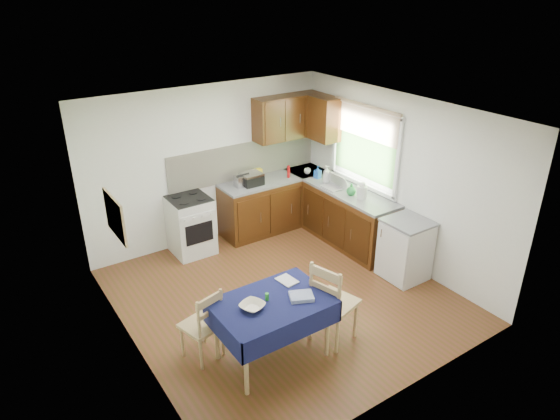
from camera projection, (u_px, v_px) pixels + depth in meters
floor at (283, 296)px, 6.75m from camera, size 4.20×4.20×0.00m
ceiling at (284, 113)px, 5.69m from camera, size 4.00×4.20×0.02m
wall_back at (208, 165)px, 7.80m from camera, size 4.00×0.02×2.50m
wall_front at (411, 292)px, 4.64m from camera, size 4.00×0.02×2.50m
wall_left at (126, 258)px, 5.21m from camera, size 0.02×4.20×2.50m
wall_right at (397, 180)px, 7.23m from camera, size 0.02×4.20×2.50m
base_cabinets at (309, 211)px, 8.20m from camera, size 1.90×2.30×0.86m
worktop_back at (275, 179)px, 8.26m from camera, size 1.90×0.60×0.04m
worktop_right at (351, 193)px, 7.73m from camera, size 0.60×1.70×0.04m
worktop_corner at (306, 171)px, 8.59m from camera, size 0.60×0.60×0.04m
splashback at (245, 160)px, 8.14m from camera, size 2.70×0.02×0.60m
upper_cabinets at (299, 117)px, 8.09m from camera, size 1.20×0.85×0.70m
stove at (191, 225)px, 7.66m from camera, size 0.60×0.61×0.92m
window at (365, 141)px, 7.58m from camera, size 0.04×1.48×1.26m
fridge at (405, 249)px, 7.01m from camera, size 0.58×0.60×0.89m
corkboard at (115, 217)px, 5.30m from camera, size 0.04×0.62×0.47m
dining_table at (272, 309)px, 5.39m from camera, size 1.25×0.85×0.76m
chair_far at (204, 323)px, 5.46m from camera, size 0.48×0.48×0.89m
chair_near at (332, 300)px, 5.70m from camera, size 0.58×0.58×1.06m
toaster at (243, 181)px, 7.89m from camera, size 0.26×0.16×0.20m
sandwich_press at (252, 179)px, 7.96m from camera, size 0.33×0.28×0.19m
sauce_bottle at (289, 172)px, 8.22m from camera, size 0.05×0.05×0.21m
yellow_packet at (258, 174)px, 8.18m from camera, size 0.15×0.12×0.17m
dish_rack at (337, 185)px, 7.90m from camera, size 0.45×0.34×0.21m
kettle at (362, 191)px, 7.44m from camera, size 0.15×0.15×0.26m
cup at (307, 171)px, 8.41m from camera, size 0.11×0.11×0.09m
soap_bottle_a at (326, 174)px, 8.00m from camera, size 0.14×0.14×0.29m
soap_bottle_b at (318, 172)px, 8.21m from camera, size 0.12×0.11×0.21m
soap_bottle_c at (351, 189)px, 7.56m from camera, size 0.21×0.21×0.19m
plate_bowl at (252, 306)px, 5.22m from camera, size 0.32×0.32×0.06m
book at (281, 283)px, 5.65m from camera, size 0.20×0.26×0.02m
spice_jar at (267, 297)px, 5.35m from camera, size 0.04×0.04×0.09m
tea_towel at (301, 296)px, 5.39m from camera, size 0.31×0.29×0.05m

